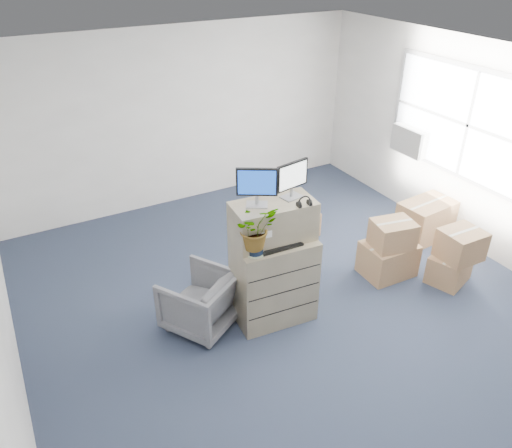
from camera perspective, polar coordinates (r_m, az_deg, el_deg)
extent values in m
plane|color=#262F45|center=(6.04, 4.95, -10.31)|extent=(7.00, 7.00, 0.00)
cube|color=silver|center=(8.13, -8.51, 11.92)|extent=(6.00, 0.02, 2.80)
cube|color=silver|center=(7.24, 25.98, 6.81)|extent=(0.02, 7.00, 2.80)
cube|color=gray|center=(7.38, 23.25, 10.36)|extent=(0.06, 2.72, 1.52)
cube|color=white|center=(7.36, 23.07, 10.33)|extent=(0.01, 2.60, 1.40)
cube|color=silver|center=(8.03, 17.28, 9.11)|extent=(0.24, 0.60, 0.40)
cube|color=#85775C|center=(5.70, 2.05, -6.38)|extent=(0.93, 0.62, 1.04)
cube|color=#85775C|center=(5.33, 1.97, 0.31)|extent=(0.92, 0.52, 0.44)
cube|color=#99999E|center=(5.17, 0.10, 2.22)|extent=(0.27, 0.25, 0.02)
cylinder|color=#99999E|center=(5.14, 0.10, 2.79)|extent=(0.04, 0.04, 0.10)
cube|color=black|center=(5.05, 0.11, 4.83)|extent=(0.38, 0.24, 0.30)
cube|color=navy|center=(5.03, 0.10, 4.75)|extent=(0.33, 0.20, 0.26)
cube|color=#99999E|center=(5.34, 4.06, 3.13)|extent=(0.24, 0.19, 0.01)
cylinder|color=#99999E|center=(5.31, 4.08, 3.67)|extent=(0.04, 0.04, 0.10)
cube|color=black|center=(5.23, 4.16, 5.59)|extent=(0.41, 0.10, 0.29)
cube|color=white|center=(5.22, 4.27, 5.53)|extent=(0.37, 0.07, 0.25)
torus|color=black|center=(5.17, 5.54, 2.49)|extent=(0.15, 0.03, 0.15)
cube|color=black|center=(5.31, 2.70, -2.46)|extent=(0.49, 0.22, 0.03)
ellipsoid|color=silver|center=(5.46, 5.41, -1.52)|extent=(0.11, 0.09, 0.03)
cylinder|color=gray|center=(5.43, 2.85, -0.21)|extent=(0.07, 0.07, 0.26)
cube|color=silver|center=(5.39, 1.22, -1.94)|extent=(0.06, 0.05, 0.02)
cube|color=black|center=(5.36, 1.22, -1.40)|extent=(0.05, 0.03, 0.10)
cube|color=black|center=(5.60, 4.41, -0.43)|extent=(0.26, 0.22, 0.07)
cube|color=#3980C3|center=(5.60, 5.22, 0.47)|extent=(0.24, 0.13, 0.09)
cylinder|color=#A7BE99|center=(5.19, -0.10, -3.36)|extent=(0.20, 0.20, 0.02)
cylinder|color=#101C32|center=(5.15, -0.11, -2.68)|extent=(0.17, 0.17, 0.13)
imported|color=#1D601B|center=(5.05, -0.11, -0.84)|extent=(0.44, 0.49, 0.38)
imported|color=#57575B|center=(5.70, -6.45, -8.47)|extent=(0.97, 0.95, 0.74)
cube|color=olive|center=(6.78, 14.83, -3.85)|extent=(0.67, 0.53, 0.45)
cube|color=olive|center=(6.91, 21.21, -4.73)|extent=(0.63, 0.57, 0.38)
cube|color=olive|center=(7.41, 4.56, -0.06)|extent=(0.65, 0.62, 0.37)
cube|color=olive|center=(6.54, 15.35, -1.13)|extent=(0.57, 0.49, 0.35)
cube|color=olive|center=(6.72, 22.36, -2.19)|extent=(0.50, 0.45, 0.38)
cube|color=olive|center=(7.74, 18.83, 0.49)|extent=(0.83, 0.58, 0.57)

